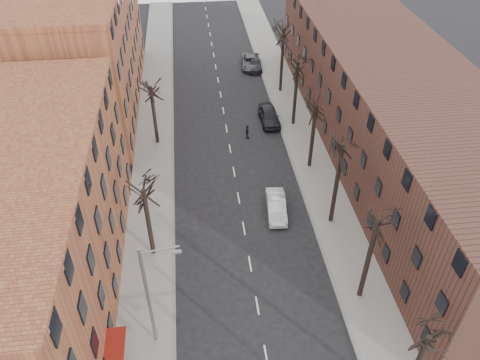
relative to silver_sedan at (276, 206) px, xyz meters
name	(u,v)px	position (x,y,z in m)	size (l,w,h in m)	color
sidewalk_left	(154,137)	(-11.08, 13.36, -0.68)	(4.00, 90.00, 0.15)	gray
sidewalk_right	(298,128)	(4.92, 13.36, -0.68)	(4.00, 90.00, 0.15)	gray
building_left_near	(14,236)	(-19.08, -6.64, 5.25)	(12.00, 26.00, 12.00)	brown
building_left_far	(78,47)	(-19.08, 22.36, 6.25)	(12.00, 28.00, 14.00)	brown
building_right	(392,108)	(12.92, 8.36, 4.25)	(12.00, 50.00, 10.00)	#4B2923
tree_right_b	(359,296)	(4.52, -9.64, -0.75)	(5.20, 5.20, 10.80)	black
tree_right_c	(330,221)	(4.52, -1.64, -0.75)	(5.20, 5.20, 11.60)	black
tree_right_d	(309,166)	(4.52, 6.36, -0.75)	(5.20, 5.20, 10.00)	black
tree_right_e	(293,124)	(4.52, 14.36, -0.75)	(5.20, 5.20, 10.80)	black
tree_right_f	(280,91)	(4.52, 22.36, -0.75)	(5.20, 5.20, 11.60)	black
tree_left_a	(154,253)	(-10.68, -3.64, -0.75)	(5.20, 5.20, 9.50)	black
tree_left_b	(158,143)	(-10.68, 12.36, -0.75)	(5.20, 5.20, 9.50)	black
streetlight	(150,294)	(-10.11, -11.64, 4.26)	(2.45, 0.22, 9.03)	slate
silver_sedan	(276,206)	(0.00, 0.00, 0.00)	(1.59, 4.56, 1.50)	silver
parked_car_near	(269,116)	(1.87, 15.12, 0.11)	(2.03, 5.04, 1.72)	black
parked_car_mid	(255,64)	(2.21, 29.10, -0.09)	(1.85, 4.55, 1.32)	black
parked_car_far	(251,62)	(1.73, 29.79, -0.03)	(2.39, 5.19, 1.44)	#505357
pedestrian_crossing	(247,132)	(-1.02, 12.13, 0.07)	(0.96, 0.40, 1.65)	black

